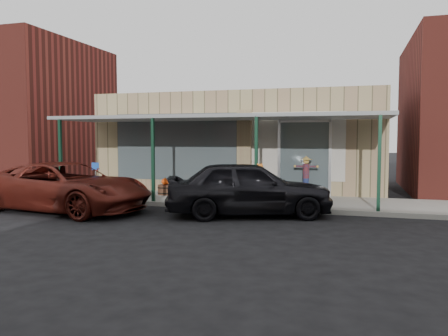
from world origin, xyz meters
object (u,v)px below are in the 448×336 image
(barrel_pumpkin, at_px, (165,188))
(handicap_sign, at_px, (95,175))
(barrel_scarecrow, at_px, (306,183))
(car_maroon, at_px, (66,187))
(parked_sedan, at_px, (249,188))

(barrel_pumpkin, xyz_separation_m, handicap_sign, (-2.12, -1.43, 0.58))
(barrel_scarecrow, height_order, barrel_pumpkin, barrel_scarecrow)
(barrel_scarecrow, xyz_separation_m, handicap_sign, (-7.33, -2.40, 0.31))
(barrel_pumpkin, height_order, handicap_sign, handicap_sign)
(car_maroon, bearing_deg, barrel_pumpkin, -19.93)
(barrel_pumpkin, bearing_deg, car_maroon, -117.77)
(barrel_pumpkin, height_order, car_maroon, car_maroon)
(handicap_sign, xyz_separation_m, car_maroon, (0.27, -2.08, -0.19))
(handicap_sign, height_order, parked_sedan, parked_sedan)
(handicap_sign, bearing_deg, parked_sedan, -24.25)
(parked_sedan, bearing_deg, handicap_sign, 59.32)
(barrel_pumpkin, bearing_deg, barrel_scarecrow, 10.58)
(barrel_scarecrow, distance_m, parked_sedan, 3.90)
(barrel_pumpkin, bearing_deg, parked_sedan, -34.65)
(barrel_pumpkin, distance_m, handicap_sign, 2.62)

